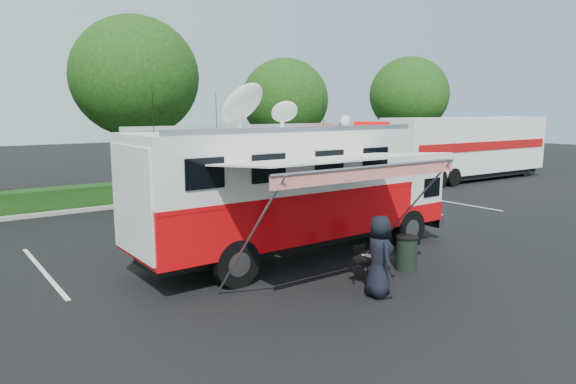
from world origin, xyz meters
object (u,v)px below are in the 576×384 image
command_truck (296,188)px  trash_bin (406,253)px  folding_table (371,257)px  semi_trailer (468,147)px

command_truck → trash_bin: bearing=-58.8°
folding_table → semi_trailer: bearing=28.6°
command_truck → trash_bin: size_ratio=10.80×
trash_bin → command_truck: bearing=121.2°
command_truck → folding_table: command_truck is taller
command_truck → semi_trailer: bearing=20.9°
folding_table → semi_trailer: 21.74m
semi_trailer → command_truck: bearing=-159.1°
command_truck → semi_trailer: (19.07, 7.29, -0.01)m
folding_table → trash_bin: bearing=10.1°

